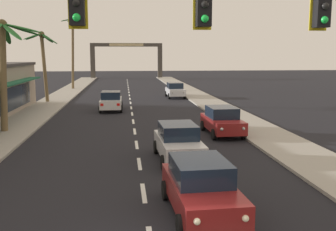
% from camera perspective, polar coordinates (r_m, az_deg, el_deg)
% --- Properties ---
extents(sidewalk_right, '(3.20, 110.00, 0.14)m').
position_cam_1_polar(sidewalk_right, '(30.29, 9.85, -0.33)').
color(sidewalk_right, '#9E998E').
rests_on(sidewalk_right, ground).
extents(sidewalk_left, '(3.20, 110.00, 0.14)m').
position_cam_1_polar(sidewalk_left, '(29.97, -20.15, -0.84)').
color(sidewalk_left, '#9E998E').
rests_on(sidewalk_left, ground).
extents(lane_markings, '(4.28, 88.49, 0.01)m').
position_cam_1_polar(lane_markings, '(29.54, -4.29, -0.58)').
color(lane_markings, silver).
rests_on(lane_markings, ground).
extents(traffic_signal_mast, '(11.06, 0.41, 7.21)m').
position_cam_1_polar(traffic_signal_mast, '(9.49, 15.87, 11.27)').
color(traffic_signal_mast, '#2D2D33').
rests_on(traffic_signal_mast, ground).
extents(sedan_lead_at_stop_bar, '(2.09, 4.50, 1.68)m').
position_cam_1_polar(sedan_lead_at_stop_bar, '(12.11, 4.75, -10.26)').
color(sedan_lead_at_stop_bar, maroon).
rests_on(sedan_lead_at_stop_bar, ground).
extents(sedan_third_in_queue, '(2.06, 4.49, 1.68)m').
position_cam_1_polar(sedan_third_in_queue, '(18.07, 1.50, -3.83)').
color(sedan_third_in_queue, silver).
rests_on(sedan_third_in_queue, ground).
extents(sedan_oncoming_far, '(1.97, 4.46, 1.68)m').
position_cam_1_polar(sedan_oncoming_far, '(34.44, -8.23, 2.12)').
color(sedan_oncoming_far, silver).
rests_on(sedan_oncoming_far, ground).
extents(sedan_parked_nearest_kerb, '(2.02, 4.48, 1.68)m').
position_cam_1_polar(sedan_parked_nearest_kerb, '(24.06, 7.83, -0.73)').
color(sedan_parked_nearest_kerb, maroon).
rests_on(sedan_parked_nearest_kerb, ground).
extents(sedan_parked_mid_kerb, '(2.00, 4.47, 1.68)m').
position_cam_1_polar(sedan_parked_mid_kerb, '(44.64, 1.03, 3.71)').
color(sedan_parked_mid_kerb, silver).
rests_on(sedan_parked_mid_kerb, ground).
extents(palm_left_second, '(4.62, 4.78, 6.90)m').
position_cam_1_polar(palm_left_second, '(25.97, -22.67, 8.22)').
color(palm_left_second, brown).
rests_on(palm_left_second, ground).
extents(palm_left_third, '(3.36, 3.58, 7.08)m').
position_cam_1_polar(palm_left_third, '(41.23, -17.66, 8.81)').
color(palm_left_third, brown).
rests_on(palm_left_third, ground).
extents(palm_left_farthest, '(3.20, 3.09, 9.87)m').
position_cam_1_polar(palm_left_farthest, '(56.41, -13.60, 10.46)').
color(palm_left_farthest, brown).
rests_on(palm_left_farthest, ground).
extents(town_gateway_arch, '(14.62, 0.90, 7.14)m').
position_cam_1_polar(town_gateway_arch, '(82.03, -6.01, 8.59)').
color(town_gateway_arch, '#423D38').
rests_on(town_gateway_arch, ground).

